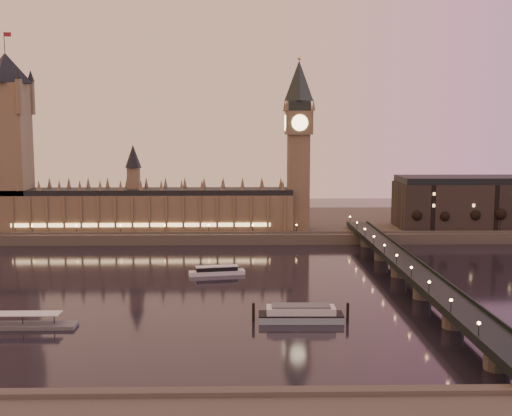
# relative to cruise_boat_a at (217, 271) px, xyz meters

# --- Properties ---
(ground) EXTENTS (700.00, 700.00, 0.00)m
(ground) POSITION_rel_cruise_boat_a_xyz_m (-8.04, -24.68, -1.82)
(ground) COLOR black
(ground) RESTS_ON ground
(far_embankment) EXTENTS (560.00, 130.00, 6.00)m
(far_embankment) POSITION_rel_cruise_boat_a_xyz_m (21.96, 140.32, 1.18)
(far_embankment) COLOR #423D35
(far_embankment) RESTS_ON ground
(palace_of_westminster) EXTENTS (180.00, 26.62, 52.00)m
(palace_of_westminster) POSITION_rel_cruise_boat_a_xyz_m (-48.17, 96.31, 19.88)
(palace_of_westminster) COLOR brown
(palace_of_westminster) RESTS_ON ground
(victoria_tower) EXTENTS (31.68, 31.68, 118.00)m
(victoria_tower) POSITION_rel_cruise_boat_a_xyz_m (-128.04, 96.32, 63.97)
(victoria_tower) COLOR brown
(victoria_tower) RESTS_ON ground
(big_ben) EXTENTS (17.68, 17.68, 104.00)m
(big_ben) POSITION_rel_cruise_boat_a_xyz_m (45.95, 96.31, 62.13)
(big_ben) COLOR brown
(big_ben) RESTS_ON ground
(westminster_bridge) EXTENTS (13.20, 260.00, 15.30)m
(westminster_bridge) POSITION_rel_cruise_boat_a_xyz_m (83.57, -24.68, 3.69)
(westminster_bridge) COLOR black
(westminster_bridge) RESTS_ON ground
(bare_tree_0) EXTENTS (6.44, 6.44, 13.10)m
(bare_tree_0) POSITION_rel_cruise_boat_a_xyz_m (117.39, 84.32, 13.97)
(bare_tree_0) COLOR black
(bare_tree_0) RESTS_ON ground
(bare_tree_1) EXTENTS (6.44, 6.44, 13.10)m
(bare_tree_1) POSITION_rel_cruise_boat_a_xyz_m (134.27, 84.32, 13.97)
(bare_tree_1) COLOR black
(bare_tree_1) RESTS_ON ground
(bare_tree_2) EXTENTS (6.44, 6.44, 13.10)m
(bare_tree_2) POSITION_rel_cruise_boat_a_xyz_m (151.16, 84.32, 13.97)
(bare_tree_2) COLOR black
(bare_tree_2) RESTS_ON ground
(bare_tree_3) EXTENTS (6.44, 6.44, 13.10)m
(bare_tree_3) POSITION_rel_cruise_boat_a_xyz_m (168.04, 84.32, 13.97)
(bare_tree_3) COLOR black
(bare_tree_3) RESTS_ON ground
(cruise_boat_a) EXTENTS (26.44, 10.01, 4.14)m
(cruise_boat_a) POSITION_rel_cruise_boat_a_xyz_m (0.00, 0.00, 0.00)
(cruise_boat_a) COLOR silver
(cruise_boat_a) RESTS_ON ground
(moored_barge) EXTENTS (34.43, 8.87, 6.31)m
(moored_barge) POSITION_rel_cruise_boat_a_xyz_m (32.55, -73.33, 0.84)
(moored_barge) COLOR #86A0AB
(moored_barge) RESTS_ON ground
(pontoon_pier) EXTENTS (44.92, 7.49, 11.98)m
(pontoon_pier) POSITION_rel_cruise_boat_a_xyz_m (-67.74, -78.43, -0.53)
(pontoon_pier) COLOR #595B5E
(pontoon_pier) RESTS_ON ground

